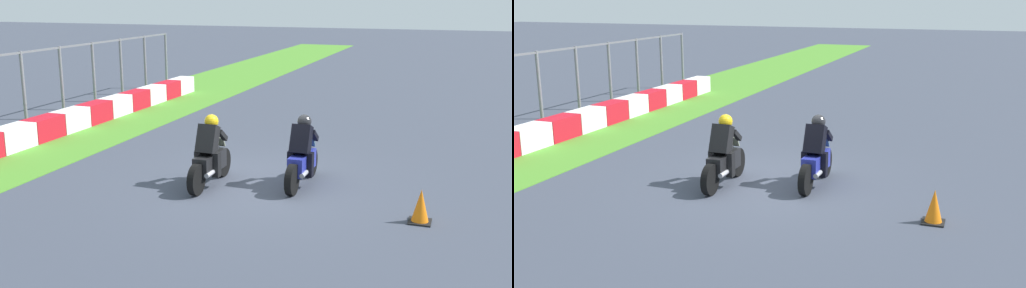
{
  "view_description": "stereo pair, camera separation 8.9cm",
  "coord_description": "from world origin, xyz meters",
  "views": [
    {
      "loc": [
        -11.74,
        -4.17,
        3.97
      ],
      "look_at": [
        -0.07,
        -0.03,
        0.9
      ],
      "focal_mm": 42.76,
      "sensor_mm": 36.0,
      "label": 1
    },
    {
      "loc": [
        -11.71,
        -4.26,
        3.97
      ],
      "look_at": [
        -0.07,
        -0.03,
        0.9
      ],
      "focal_mm": 42.76,
      "sensor_mm": 36.0,
      "label": 2
    }
  ],
  "objects": [
    {
      "name": "traffic_cone",
      "position": [
        -1.15,
        -3.51,
        0.29
      ],
      "size": [
        0.4,
        0.4,
        0.62
      ],
      "color": "black",
      "rests_on": "ground_plane"
    },
    {
      "name": "ground_plane",
      "position": [
        0.0,
        0.0,
        0.0
      ],
      "size": [
        120.0,
        120.0,
        0.0
      ],
      "primitive_type": "plane",
      "color": "#3C4150"
    },
    {
      "name": "rider_lane_b",
      "position": [
        -0.4,
        0.89,
        0.62
      ],
      "size": [
        2.04,
        0.54,
        1.51
      ],
      "rotation": [
        0.0,
        0.0,
        0.01
      ],
      "color": "black",
      "rests_on": "ground_plane"
    },
    {
      "name": "rider_lane_a",
      "position": [
        0.25,
        -0.95,
        0.62
      ],
      "size": [
        2.04,
        0.54,
        1.51
      ],
      "rotation": [
        0.0,
        0.0,
        -0.02
      ],
      "color": "black",
      "rests_on": "ground_plane"
    },
    {
      "name": "grass_verge",
      "position": [
        0.0,
        6.81,
        0.01
      ],
      "size": [
        72.0,
        4.21,
        0.02
      ],
      "primitive_type": "cube",
      "color": "#4D8E2C",
      "rests_on": "ground_plane"
    }
  ]
}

